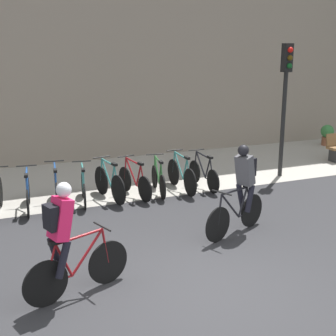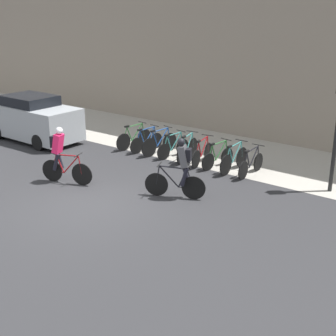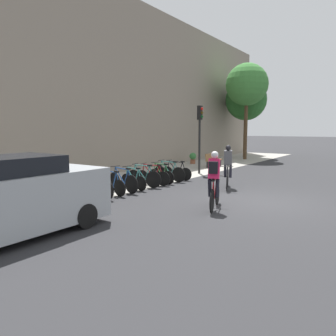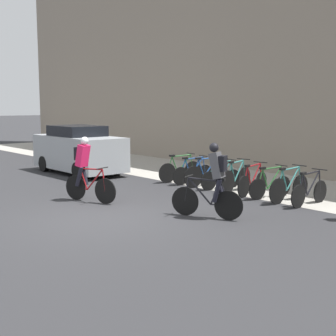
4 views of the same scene
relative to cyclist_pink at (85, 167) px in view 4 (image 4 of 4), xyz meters
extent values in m
plane|color=#2B2B2D|center=(2.00, -0.67, -0.95)|extent=(200.00, 200.00, 0.00)
cube|color=#A39E93|center=(2.00, 6.08, -0.94)|extent=(44.00, 4.50, 0.01)
cube|color=gray|center=(2.00, 8.63, 3.99)|extent=(44.00, 0.60, 9.88)
cylinder|color=black|center=(0.67, 0.21, -0.59)|extent=(0.68, 0.25, 0.70)
cylinder|color=black|center=(-0.34, -0.11, -0.59)|extent=(0.68, 0.25, 0.70)
cylinder|color=maroon|center=(0.32, 0.10, -0.31)|extent=(0.56, 0.22, 0.62)
cylinder|color=maroon|center=(-0.05, -0.02, -0.33)|extent=(0.27, 0.12, 0.58)
cylinder|color=maroon|center=(0.21, 0.07, -0.03)|extent=(0.76, 0.28, 0.07)
cylinder|color=maroon|center=(-0.14, -0.05, -0.60)|extent=(0.41, 0.16, 0.05)
cylinder|color=maroon|center=(-0.25, -0.08, -0.32)|extent=(0.22, 0.10, 0.56)
cylinder|color=maroon|center=(0.63, 0.20, -0.30)|extent=(0.13, 0.07, 0.59)
cylinder|color=black|center=(0.59, 0.19, 0.03)|extent=(0.17, 0.45, 0.03)
cube|color=black|center=(-0.16, -0.05, 0.00)|extent=(0.21, 0.14, 0.06)
cube|color=#EA1E56|center=(-0.07, -0.02, 0.33)|extent=(0.40, 0.40, 0.63)
sphere|color=silver|center=(0.01, 0.00, 0.74)|extent=(0.28, 0.28, 0.22)
cylinder|color=black|center=(-0.08, -0.14, -0.25)|extent=(0.30, 0.19, 0.56)
cylinder|color=black|center=(-0.15, 0.07, -0.25)|extent=(0.26, 0.18, 0.56)
cube|color=black|center=(-0.20, -0.06, 0.38)|extent=(0.21, 0.29, 0.36)
cylinder|color=black|center=(3.02, 0.96, -0.60)|extent=(0.65, 0.30, 0.70)
cylinder|color=black|center=(4.04, 1.38, -0.60)|extent=(0.65, 0.30, 0.70)
cylinder|color=black|center=(3.37, 1.10, -0.32)|extent=(0.57, 0.27, 0.63)
cylinder|color=black|center=(3.74, 1.26, -0.33)|extent=(0.27, 0.14, 0.58)
cylinder|color=black|center=(3.48, 1.15, -0.03)|extent=(0.77, 0.35, 0.07)
cylinder|color=black|center=(3.83, 1.30, -0.61)|extent=(0.42, 0.20, 0.05)
cylinder|color=black|center=(3.95, 1.35, -0.32)|extent=(0.22, 0.12, 0.56)
cylinder|color=black|center=(3.06, 0.97, -0.31)|extent=(0.13, 0.08, 0.59)
cylinder|color=black|center=(3.10, 0.99, 0.02)|extent=(0.20, 0.44, 0.03)
cube|color=black|center=(3.86, 1.31, -0.01)|extent=(0.22, 0.15, 0.06)
cube|color=#4C4C51|center=(3.76, 1.27, 0.32)|extent=(0.42, 0.42, 0.63)
sphere|color=black|center=(3.69, 1.24, 0.73)|extent=(0.29, 0.29, 0.22)
cylinder|color=black|center=(3.77, 1.39, -0.25)|extent=(0.30, 0.21, 0.56)
cylinder|color=black|center=(3.85, 1.19, -0.25)|extent=(0.26, 0.19, 0.56)
cube|color=black|center=(3.89, 1.32, 0.37)|extent=(0.23, 0.29, 0.36)
cylinder|color=black|center=(-0.67, 4.74, -0.61)|extent=(0.13, 0.68, 0.68)
cylinder|color=black|center=(-0.81, 3.69, -0.61)|extent=(0.13, 0.68, 0.68)
cylinder|color=#2D6B33|center=(-0.72, 4.39, -0.32)|extent=(0.12, 0.58, 0.62)
cylinder|color=#2D6B33|center=(-0.77, 4.00, -0.34)|extent=(0.08, 0.27, 0.58)
cylinder|color=#2D6B33|center=(-0.73, 4.27, -0.04)|extent=(0.15, 0.79, 0.07)
cylinder|color=#2D6B33|center=(-0.78, 3.90, -0.61)|extent=(0.09, 0.43, 0.05)
cylinder|color=#2D6B33|center=(-0.80, 3.79, -0.33)|extent=(0.06, 0.22, 0.56)
cylinder|color=#2D6B33|center=(-0.67, 4.70, -0.32)|extent=(0.05, 0.12, 0.59)
cylinder|color=black|center=(-0.68, 4.66, 0.01)|extent=(0.46, 0.09, 0.03)
cube|color=black|center=(-0.78, 3.88, -0.02)|extent=(0.11, 0.21, 0.06)
cylinder|color=black|center=(-0.04, 4.73, -0.64)|extent=(0.11, 0.62, 0.62)
cylinder|color=black|center=(-0.17, 3.71, -0.64)|extent=(0.11, 0.62, 0.62)
cylinder|color=#1E478C|center=(-0.08, 4.38, -0.35)|extent=(0.11, 0.56, 0.62)
cylinder|color=#1E478C|center=(-0.13, 4.01, -0.37)|extent=(0.07, 0.27, 0.58)
cylinder|color=#1E478C|center=(-0.09, 4.27, -0.07)|extent=(0.14, 0.76, 0.07)
cylinder|color=#1E478C|center=(-0.14, 3.91, -0.64)|extent=(0.08, 0.41, 0.05)
cylinder|color=#1E478C|center=(-0.15, 3.80, -0.36)|extent=(0.06, 0.22, 0.56)
cylinder|color=#1E478C|center=(-0.04, 4.69, -0.35)|extent=(0.05, 0.12, 0.59)
cylinder|color=black|center=(-0.05, 4.64, -0.02)|extent=(0.46, 0.09, 0.03)
cube|color=black|center=(-0.14, 3.89, -0.05)|extent=(0.10, 0.21, 0.06)
cylinder|color=black|center=(0.61, 4.74, -0.59)|extent=(0.13, 0.71, 0.71)
cylinder|color=black|center=(0.46, 3.70, -0.59)|extent=(0.13, 0.71, 0.71)
cylinder|color=#1E478C|center=(0.56, 4.39, -0.31)|extent=(0.12, 0.58, 0.62)
cylinder|color=#1E478C|center=(0.51, 4.00, -0.32)|extent=(0.08, 0.27, 0.58)
cylinder|color=#1E478C|center=(0.54, 4.27, -0.02)|extent=(0.15, 0.78, 0.07)
cylinder|color=#1E478C|center=(0.49, 3.90, -0.60)|extent=(0.09, 0.42, 0.05)
cylinder|color=#1E478C|center=(0.48, 3.79, -0.31)|extent=(0.06, 0.22, 0.56)
cylinder|color=#1E478C|center=(0.60, 4.70, -0.30)|extent=(0.05, 0.12, 0.59)
cylinder|color=black|center=(0.60, 4.66, 0.03)|extent=(0.46, 0.09, 0.03)
cube|color=black|center=(0.49, 3.88, 0.00)|extent=(0.11, 0.21, 0.06)
cylinder|color=black|center=(1.25, 4.69, -0.65)|extent=(0.13, 0.60, 0.60)
cylinder|color=black|center=(1.09, 3.75, -0.65)|extent=(0.13, 0.60, 0.60)
cylinder|color=teal|center=(1.20, 4.37, -0.36)|extent=(0.13, 0.52, 0.62)
cylinder|color=teal|center=(1.14, 4.02, -0.38)|extent=(0.08, 0.25, 0.58)
cylinder|color=teal|center=(1.18, 4.27, -0.08)|extent=(0.16, 0.70, 0.07)
cylinder|color=teal|center=(1.13, 3.94, -0.65)|extent=(0.10, 0.38, 0.05)
cylinder|color=teal|center=(1.11, 3.83, -0.37)|extent=(0.07, 0.20, 0.56)
cylinder|color=teal|center=(1.25, 4.65, -0.36)|extent=(0.05, 0.12, 0.58)
cylinder|color=black|center=(1.24, 4.61, -0.03)|extent=(0.46, 0.10, 0.03)
cube|color=black|center=(1.12, 3.92, -0.06)|extent=(0.11, 0.21, 0.06)
cylinder|color=black|center=(1.73, 4.69, -0.59)|extent=(0.16, 0.71, 0.72)
cylinder|color=black|center=(1.89, 3.75, -0.59)|extent=(0.16, 0.71, 0.72)
cylinder|color=teal|center=(1.78, 4.37, -0.31)|extent=(0.13, 0.52, 0.62)
cylinder|color=teal|center=(1.84, 4.02, -0.32)|extent=(0.08, 0.25, 0.58)
cylinder|color=teal|center=(1.80, 4.27, -0.02)|extent=(0.16, 0.70, 0.07)
cylinder|color=teal|center=(1.86, 3.94, -0.60)|extent=(0.10, 0.38, 0.05)
cylinder|color=teal|center=(1.88, 3.84, -0.31)|extent=(0.07, 0.20, 0.56)
cylinder|color=teal|center=(1.74, 4.65, -0.30)|extent=(0.05, 0.12, 0.58)
cylinder|color=black|center=(1.74, 4.61, 0.03)|extent=(0.46, 0.11, 0.03)
cube|color=black|center=(1.86, 3.92, 0.00)|extent=(0.11, 0.21, 0.06)
cylinder|color=black|center=(2.36, 4.73, -0.63)|extent=(0.14, 0.63, 0.63)
cylinder|color=black|center=(2.54, 3.71, -0.63)|extent=(0.14, 0.63, 0.63)
cylinder|color=maroon|center=(2.42, 4.38, -0.35)|extent=(0.13, 0.57, 0.62)
cylinder|color=maroon|center=(2.49, 4.00, -0.36)|extent=(0.08, 0.27, 0.58)
cylinder|color=maroon|center=(2.44, 4.27, -0.06)|extent=(0.17, 0.77, 0.07)
cylinder|color=maroon|center=(2.50, 3.91, -0.64)|extent=(0.10, 0.42, 0.05)
cylinder|color=maroon|center=(2.52, 3.80, -0.35)|extent=(0.07, 0.22, 0.56)
cylinder|color=maroon|center=(2.37, 4.69, -0.34)|extent=(0.06, 0.12, 0.59)
cylinder|color=black|center=(2.38, 4.65, -0.01)|extent=(0.46, 0.10, 0.03)
cube|color=black|center=(2.50, 3.89, -0.04)|extent=(0.11, 0.21, 0.06)
cylinder|color=black|center=(3.16, 4.70, -0.64)|extent=(0.13, 0.60, 0.60)
cylinder|color=black|center=(3.01, 3.74, -0.64)|extent=(0.13, 0.60, 0.60)
cylinder|color=#2D6B33|center=(3.11, 4.37, -0.36)|extent=(0.13, 0.54, 0.62)
cylinder|color=#2D6B33|center=(3.05, 4.02, -0.38)|extent=(0.08, 0.26, 0.58)
cylinder|color=#2D6B33|center=(3.09, 4.27, -0.08)|extent=(0.15, 0.72, 0.07)
cylinder|color=#2D6B33|center=(3.04, 3.93, -0.65)|extent=(0.09, 0.39, 0.05)
cylinder|color=#2D6B33|center=(3.02, 3.82, -0.37)|extent=(0.06, 0.21, 0.56)
cylinder|color=#2D6B33|center=(3.16, 4.66, -0.35)|extent=(0.05, 0.12, 0.58)
cylinder|color=black|center=(3.15, 4.62, -0.02)|extent=(0.46, 0.10, 0.03)
cube|color=black|center=(3.04, 3.91, -0.05)|extent=(0.11, 0.21, 0.06)
cylinder|color=black|center=(3.72, 4.75, -0.59)|extent=(0.04, 0.70, 0.70)
cylinder|color=black|center=(3.72, 3.69, -0.59)|extent=(0.04, 0.70, 0.70)
cylinder|color=teal|center=(3.72, 4.39, -0.31)|extent=(0.04, 0.58, 0.62)
cylinder|color=teal|center=(3.72, 4.00, -0.33)|extent=(0.04, 0.27, 0.58)
cylinder|color=teal|center=(3.72, 4.27, -0.03)|extent=(0.04, 0.78, 0.07)
cylinder|color=teal|center=(3.72, 3.90, -0.60)|extent=(0.03, 0.42, 0.05)
cylinder|color=teal|center=(3.72, 3.79, -0.32)|extent=(0.03, 0.22, 0.56)
cylinder|color=teal|center=(3.72, 4.71, -0.30)|extent=(0.04, 0.12, 0.59)
cylinder|color=black|center=(3.72, 4.66, 0.03)|extent=(0.46, 0.03, 0.03)
cube|color=black|center=(3.72, 3.88, 0.00)|extent=(0.08, 0.20, 0.06)
cylinder|color=black|center=(4.36, 4.75, -0.64)|extent=(0.04, 0.61, 0.61)
cylinder|color=black|center=(4.37, 3.69, -0.64)|extent=(0.04, 0.61, 0.61)
cylinder|color=black|center=(4.36, 4.39, -0.36)|extent=(0.05, 0.58, 0.62)
cylinder|color=black|center=(4.36, 4.00, -0.37)|extent=(0.04, 0.27, 0.58)
cylinder|color=black|center=(4.36, 4.27, -0.07)|extent=(0.05, 0.78, 0.07)
cylinder|color=black|center=(4.36, 3.90, -0.65)|extent=(0.04, 0.42, 0.05)
cylinder|color=black|center=(4.37, 3.79, -0.36)|extent=(0.03, 0.22, 0.56)
cylinder|color=black|center=(4.36, 4.70, -0.35)|extent=(0.04, 0.12, 0.59)
cylinder|color=black|center=(4.36, 4.66, -0.02)|extent=(0.46, 0.03, 0.03)
cube|color=black|center=(4.36, 3.88, -0.05)|extent=(0.08, 0.20, 0.06)
cube|color=#9EA3A8|center=(-4.80, 2.59, -0.13)|extent=(4.30, 1.78, 1.27)
cube|color=black|center=(-4.91, 2.59, 0.70)|extent=(2.06, 1.57, 0.40)
cylinder|color=black|center=(-3.47, 1.77, -0.64)|extent=(0.62, 0.20, 0.62)
cylinder|color=black|center=(-3.47, 3.41, -0.64)|extent=(0.62, 0.20, 0.62)
cylinder|color=black|center=(-6.13, 1.77, -0.64)|extent=(0.62, 0.20, 0.62)
cylinder|color=black|center=(-6.13, 3.41, -0.64)|extent=(0.62, 0.20, 0.62)
camera|label=1|loc=(-1.04, -6.35, 2.70)|focal=50.00mm
camera|label=2|loc=(11.03, -8.90, 4.28)|focal=50.00mm
camera|label=3|loc=(-8.78, -4.41, 1.51)|focal=35.00mm
camera|label=4|loc=(11.13, -6.59, 1.72)|focal=50.00mm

